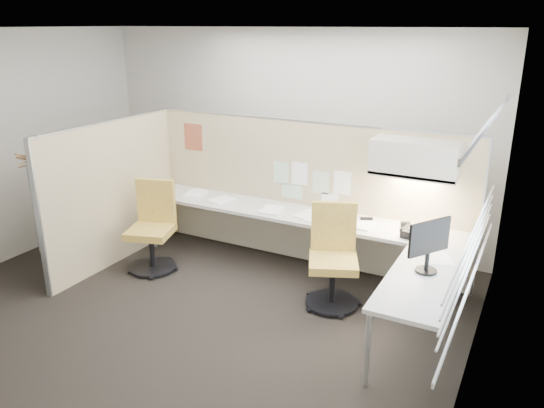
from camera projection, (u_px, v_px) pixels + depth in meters
The scene contains 27 objects.
floor at pixel (194, 304), 5.67m from camera, with size 5.50×4.50×0.01m, color black.
ceiling at pixel (179, 28), 4.76m from camera, with size 5.50×4.50×0.01m, color white.
wall_back at pixel (287, 137), 7.10m from camera, with size 5.50×0.02×2.80m, color beige.
wall_left at pixel (2, 149), 6.42m from camera, with size 0.02×4.50×2.80m, color beige.
wall_right at pixel (483, 225), 4.01m from camera, with size 0.02×4.50×2.80m, color beige.
window_pane at pixel (482, 205), 3.97m from camera, with size 0.01×2.80×1.30m, color #ADBBC9.
partition_back at pixel (304, 193), 6.49m from camera, with size 4.10×0.06×1.75m, color tan.
partition_left at pixel (114, 193), 6.46m from camera, with size 0.06×2.20×1.75m, color tan.
desk at pixel (317, 232), 6.01m from camera, with size 4.00×2.07×0.73m.
overhead_bin at pixel (415, 158), 5.51m from camera, with size 0.90×0.36×0.38m, color beige.
task_light_strip at pixel (413, 178), 5.58m from camera, with size 0.60×0.06×0.02m, color #FFEABF.
pinned_papers at pixel (309, 182), 6.37m from camera, with size 1.01×0.00×0.47m.
poster at pixel (193, 137), 6.98m from camera, with size 0.28×0.00×0.35m, color #E64A1D.
chair_left at pixel (153, 229), 6.37m from camera, with size 0.62×0.64×1.06m.
chair_right at pixel (333, 259), 5.55m from camera, with size 0.65×0.67×1.06m.
monitor at pixel (429, 243), 4.66m from camera, with size 0.28×0.41×0.49m.
phone at pixel (412, 233), 5.50m from camera, with size 0.24×0.23×0.12m.
stapler at pixel (366, 220), 5.95m from camera, with size 0.14×0.04×0.05m, color black.
tape_dispenser at pixel (405, 225), 5.78m from camera, with size 0.10×0.06×0.06m, color black.
coat_hook at pixel (34, 168), 5.48m from camera, with size 0.18×0.42×1.28m.
paper_stack_0 at pixel (196, 194), 6.88m from camera, with size 0.23×0.30×0.03m, color white.
paper_stack_1 at pixel (222, 200), 6.66m from camera, with size 0.23×0.30×0.02m, color white.
paper_stack_2 at pixel (271, 211), 6.25m from camera, with size 0.23×0.30×0.04m, color white.
paper_stack_3 at pixel (308, 215), 6.15m from camera, with size 0.23×0.30×0.02m, color white.
paper_stack_4 at pixel (362, 225), 5.83m from camera, with size 0.23×0.30×0.02m, color white.
paper_stack_5 at pixel (438, 258), 5.00m from camera, with size 0.23×0.30×0.02m, color white.
paper_stack_6 at pixel (319, 219), 6.02m from camera, with size 0.23×0.30×0.01m, color white.
Camera 1 is at (3.07, -4.06, 2.85)m, focal length 35.00 mm.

